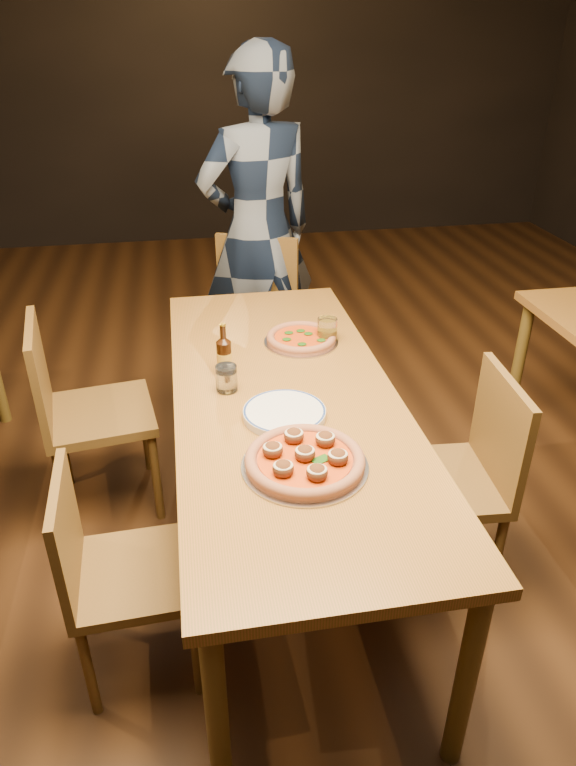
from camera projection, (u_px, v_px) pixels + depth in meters
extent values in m
plane|color=black|center=(286.00, 548.00, 2.68)|extent=(9.00, 9.00, 0.00)
plane|color=black|center=(202.00, 75.00, 5.80)|extent=(7.00, 0.00, 7.00)
cube|color=brown|center=(286.00, 398.00, 2.32)|extent=(0.80, 2.00, 0.04)
cylinder|color=brown|center=(217.00, 718.00, 1.64)|extent=(0.06, 0.06, 0.71)
cylinder|color=brown|center=(189.00, 374.00, 3.26)|extent=(0.06, 0.06, 0.71)
cylinder|color=brown|center=(466.00, 678.00, 1.75)|extent=(0.06, 0.06, 0.71)
cylinder|color=brown|center=(319.00, 363.00, 3.36)|extent=(0.06, 0.06, 0.71)
cylinder|color=brown|center=(518.00, 365.00, 3.34)|extent=(0.06, 0.06, 0.71)
cylinder|color=#B7B7BF|center=(305.00, 466.00, 1.92)|extent=(0.38, 0.38, 0.01)
cylinder|color=#A86446|center=(305.00, 462.00, 1.92)|extent=(0.36, 0.36, 0.02)
torus|color=#A86446|center=(305.00, 459.00, 1.91)|extent=(0.36, 0.36, 0.04)
cylinder|color=#BE380B|center=(305.00, 459.00, 1.91)|extent=(0.29, 0.29, 0.00)
cylinder|color=#B7B7BF|center=(301.00, 342.00, 2.67)|extent=(0.31, 0.31, 0.01)
cylinder|color=#A86446|center=(301.00, 339.00, 2.67)|extent=(0.29, 0.29, 0.02)
torus|color=#A86446|center=(301.00, 337.00, 2.66)|extent=(0.29, 0.29, 0.03)
cylinder|color=#BE380B|center=(301.00, 337.00, 2.66)|extent=(0.22, 0.22, 0.00)
cylinder|color=white|center=(284.00, 413.00, 2.16)|extent=(0.28, 0.28, 0.03)
cylinder|color=black|center=(224.00, 358.00, 2.40)|extent=(0.06, 0.06, 0.14)
cylinder|color=black|center=(223.00, 334.00, 2.35)|extent=(0.02, 0.02, 0.07)
cylinder|color=gold|center=(224.00, 358.00, 2.40)|extent=(0.06, 0.06, 0.05)
cylinder|color=white|center=(227.00, 378.00, 2.30)|extent=(0.08, 0.08, 0.10)
cylinder|color=#996E11|center=(327.00, 330.00, 2.66)|extent=(0.08, 0.08, 0.10)
imported|color=black|center=(258.00, 233.00, 3.44)|extent=(0.79, 0.64, 1.86)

